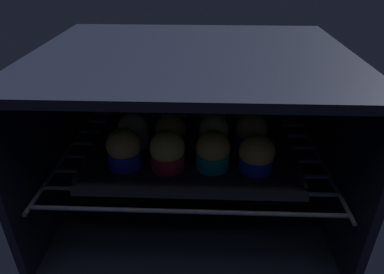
% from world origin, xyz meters
% --- Properties ---
extents(oven_cavity, '(0.59, 0.47, 0.37)m').
position_xyz_m(oven_cavity, '(0.00, 0.26, 0.17)').
color(oven_cavity, black).
rests_on(oven_cavity, ground).
extents(oven_rack, '(0.55, 0.42, 0.01)m').
position_xyz_m(oven_rack, '(0.00, 0.22, 0.14)').
color(oven_rack, '#444756').
rests_on(oven_rack, oven_cavity).
extents(baking_tray, '(0.42, 0.33, 0.02)m').
position_xyz_m(baking_tray, '(0.00, 0.22, 0.15)').
color(baking_tray, black).
rests_on(baking_tray, oven_rack).
extents(muffin_row0_col0, '(0.07, 0.07, 0.08)m').
position_xyz_m(muffin_row0_col0, '(-0.13, 0.14, 0.19)').
color(muffin_row0_col0, '#1928B7').
rests_on(muffin_row0_col0, baking_tray).
extents(muffin_row0_col1, '(0.07, 0.07, 0.08)m').
position_xyz_m(muffin_row0_col1, '(-0.04, 0.14, 0.19)').
color(muffin_row0_col1, red).
rests_on(muffin_row0_col1, baking_tray).
extents(muffin_row0_col2, '(0.06, 0.06, 0.08)m').
position_xyz_m(muffin_row0_col2, '(0.04, 0.14, 0.19)').
color(muffin_row0_col2, '#0C8C84').
rests_on(muffin_row0_col2, baking_tray).
extents(muffin_row0_col3, '(0.07, 0.07, 0.07)m').
position_xyz_m(muffin_row0_col3, '(0.12, 0.14, 0.18)').
color(muffin_row0_col3, '#1928B7').
rests_on(muffin_row0_col3, baking_tray).
extents(muffin_row1_col0, '(0.06, 0.06, 0.07)m').
position_xyz_m(muffin_row1_col0, '(-0.12, 0.22, 0.18)').
color(muffin_row1_col0, silver).
rests_on(muffin_row1_col0, baking_tray).
extents(muffin_row1_col1, '(0.07, 0.07, 0.07)m').
position_xyz_m(muffin_row1_col1, '(-0.05, 0.22, 0.18)').
color(muffin_row1_col1, '#1928B7').
rests_on(muffin_row1_col1, baking_tray).
extents(muffin_row1_col2, '(0.06, 0.06, 0.07)m').
position_xyz_m(muffin_row1_col2, '(0.05, 0.22, 0.18)').
color(muffin_row1_col2, '#1928B7').
rests_on(muffin_row1_col2, baking_tray).
extents(muffin_row1_col3, '(0.07, 0.07, 0.07)m').
position_xyz_m(muffin_row1_col3, '(0.12, 0.22, 0.19)').
color(muffin_row1_col3, '#1928B7').
rests_on(muffin_row1_col3, baking_tray).
extents(muffin_row2_col0, '(0.07, 0.07, 0.08)m').
position_xyz_m(muffin_row2_col0, '(-0.12, 0.31, 0.19)').
color(muffin_row2_col0, '#0C8C84').
rests_on(muffin_row2_col0, baking_tray).
extents(muffin_row2_col1, '(0.07, 0.07, 0.08)m').
position_xyz_m(muffin_row2_col1, '(-0.05, 0.31, 0.19)').
color(muffin_row2_col1, '#1928B7').
rests_on(muffin_row2_col1, baking_tray).
extents(muffin_row2_col2, '(0.06, 0.06, 0.08)m').
position_xyz_m(muffin_row2_col2, '(0.04, 0.30, 0.19)').
color(muffin_row2_col2, '#1928B7').
rests_on(muffin_row2_col2, baking_tray).
extents(muffin_row2_col3, '(0.06, 0.06, 0.07)m').
position_xyz_m(muffin_row2_col3, '(0.13, 0.31, 0.18)').
color(muffin_row2_col3, '#1928B7').
rests_on(muffin_row2_col3, baking_tray).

